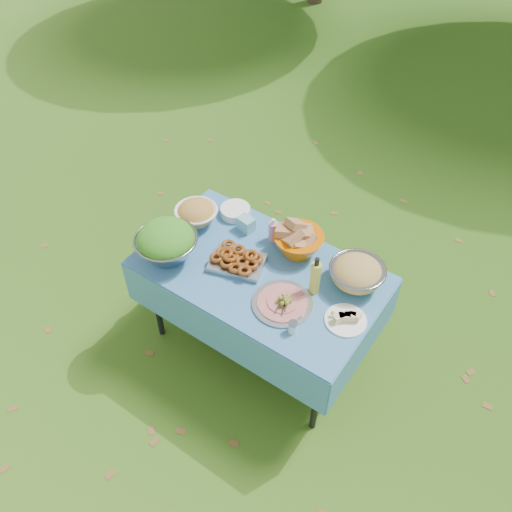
{
  "coord_description": "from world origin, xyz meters",
  "views": [
    {
      "loc": [
        1.24,
        -1.81,
        3.16
      ],
      "look_at": [
        -0.03,
        0.0,
        0.87
      ],
      "focal_mm": 38.0,
      "sensor_mm": 36.0,
      "label": 1
    }
  ],
  "objects": [
    {
      "name": "shaker",
      "position": [
        0.4,
        -0.27,
        0.8
      ],
      "size": [
        0.06,
        0.06,
        0.08
      ],
      "primitive_type": "cylinder",
      "rotation": [
        0.0,
        0.0,
        -0.3
      ],
      "color": "white",
      "rests_on": "picnic_table"
    },
    {
      "name": "pasta_bowl_white",
      "position": [
        -0.58,
        0.12,
        0.84
      ],
      "size": [
        0.31,
        0.31,
        0.15
      ],
      "primitive_type": null,
      "rotation": [
        0.0,
        0.0,
        -0.16
      ],
      "color": "white",
      "rests_on": "picnic_table"
    },
    {
      "name": "charcuterie_platter",
      "position": [
        0.25,
        -0.14,
        0.8
      ],
      "size": [
        0.46,
        0.46,
        0.08
      ],
      "primitive_type": "cylinder",
      "rotation": [
        0.0,
        0.0,
        0.4
      ],
      "color": "#AFB0B6",
      "rests_on": "picnic_table"
    },
    {
      "name": "bread_bowl",
      "position": [
        0.1,
        0.26,
        0.86
      ],
      "size": [
        0.32,
        0.32,
        0.21
      ],
      "primitive_type": null,
      "rotation": [
        0.0,
        0.0,
        0.02
      ],
      "color": "#D75F00",
      "rests_on": "picnic_table"
    },
    {
      "name": "picnic_table",
      "position": [
        0.0,
        0.0,
        0.38
      ],
      "size": [
        1.46,
        0.86,
        0.76
      ],
      "primitive_type": "cube",
      "color": "#72B3DC",
      "rests_on": "ground"
    },
    {
      "name": "sanitizer_bottle",
      "position": [
        -0.08,
        0.26,
        0.85
      ],
      "size": [
        0.08,
        0.08,
        0.17
      ],
      "primitive_type": "cylinder",
      "rotation": [
        0.0,
        0.0,
        0.31
      ],
      "color": "pink",
      "rests_on": "picnic_table"
    },
    {
      "name": "cheese_plate",
      "position": [
        0.6,
        -0.04,
        0.79
      ],
      "size": [
        0.27,
        0.27,
        0.06
      ],
      "primitive_type": "cylinder",
      "rotation": [
        0.0,
        0.0,
        -0.19
      ],
      "color": "white",
      "rests_on": "picnic_table"
    },
    {
      "name": "wipes_box",
      "position": [
        -0.28,
        0.24,
        0.81
      ],
      "size": [
        0.12,
        0.09,
        0.09
      ],
      "primitive_type": "cube",
      "rotation": [
        0.0,
        0.0,
        -0.18
      ],
      "color": "#78C3CB",
      "rests_on": "picnic_table"
    },
    {
      "name": "salad_bowl",
      "position": [
        -0.53,
        -0.23,
        0.89
      ],
      "size": [
        0.39,
        0.39,
        0.25
      ],
      "primitive_type": null,
      "rotation": [
        0.0,
        0.0,
        -0.01
      ],
      "color": "gray",
      "rests_on": "picnic_table"
    },
    {
      "name": "pasta_bowl_steel",
      "position": [
        0.52,
        0.24,
        0.85
      ],
      "size": [
        0.38,
        0.38,
        0.17
      ],
      "primitive_type": null,
      "rotation": [
        0.0,
        0.0,
        -0.19
      ],
      "color": "gray",
      "rests_on": "picnic_table"
    },
    {
      "name": "oil_bottle",
      "position": [
        0.35,
        0.04,
        0.9
      ],
      "size": [
        0.06,
        0.06,
        0.27
      ],
      "primitive_type": "cylinder",
      "rotation": [
        0.0,
        0.0,
        0.03
      ],
      "color": "#CDD03D",
      "rests_on": "picnic_table"
    },
    {
      "name": "plate_stack",
      "position": [
        -0.42,
        0.32,
        0.79
      ],
      "size": [
        0.25,
        0.25,
        0.06
      ],
      "primitive_type": "cylinder",
      "rotation": [
        0.0,
        0.0,
        0.33
      ],
      "color": "white",
      "rests_on": "picnic_table"
    },
    {
      "name": "ground",
      "position": [
        0.0,
        0.0,
        0.0
      ],
      "size": [
        80.0,
        80.0,
        0.0
      ],
      "primitive_type": "plane",
      "color": "#12370A",
      "rests_on": "ground"
    },
    {
      "name": "fried_tray",
      "position": [
        -0.14,
        -0.04,
        0.8
      ],
      "size": [
        0.37,
        0.31,
        0.08
      ],
      "primitive_type": "cube",
      "rotation": [
        0.0,
        0.0,
        0.31
      ],
      "color": "#A8A8AD",
      "rests_on": "picnic_table"
    }
  ]
}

